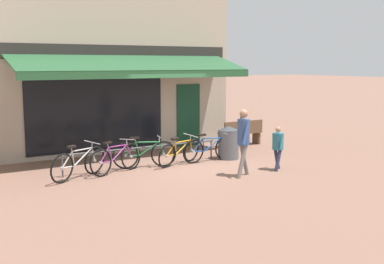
# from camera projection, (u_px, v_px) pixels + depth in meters

# --- Properties ---
(ground_plane) EXTENTS (160.00, 160.00, 0.00)m
(ground_plane) POSITION_uv_depth(u_px,v_px,m) (187.00, 165.00, 13.33)
(ground_plane) COLOR brown
(shop_front) EXTENTS (7.89, 4.76, 5.78)m
(shop_front) POSITION_uv_depth(u_px,v_px,m) (105.00, 61.00, 16.12)
(shop_front) COLOR tan
(shop_front) RESTS_ON ground_plane
(bike_rack_rail) EXTENTS (4.53, 0.04, 0.57)m
(bike_rack_rail) POSITION_uv_depth(u_px,v_px,m) (143.00, 150.00, 12.99)
(bike_rack_rail) COLOR #47494F
(bike_rack_rail) RESTS_ON ground_plane
(bicycle_silver) EXTENTS (1.69, 0.96, 0.88)m
(bicycle_silver) POSITION_uv_depth(u_px,v_px,m) (79.00, 163.00, 11.71)
(bicycle_silver) COLOR black
(bicycle_silver) RESTS_ON ground_plane
(bicycle_purple) EXTENTS (1.67, 0.77, 0.85)m
(bicycle_purple) POSITION_uv_depth(u_px,v_px,m) (116.00, 158.00, 12.34)
(bicycle_purple) COLOR black
(bicycle_purple) RESTS_ON ground_plane
(bicycle_green) EXTENTS (1.70, 0.63, 0.85)m
(bicycle_green) POSITION_uv_depth(u_px,v_px,m) (145.00, 154.00, 12.96)
(bicycle_green) COLOR black
(bicycle_green) RESTS_ON ground_plane
(bicycle_orange) EXTENTS (1.71, 0.78, 0.83)m
(bicycle_orange) POSITION_uv_depth(u_px,v_px,m) (180.00, 152.00, 13.35)
(bicycle_orange) COLOR black
(bicycle_orange) RESTS_ON ground_plane
(bicycle_blue) EXTENTS (1.79, 0.52, 0.83)m
(bicycle_blue) POSITION_uv_depth(u_px,v_px,m) (209.00, 149.00, 13.79)
(bicycle_blue) COLOR black
(bicycle_blue) RESTS_ON ground_plane
(pedestrian_adult) EXTENTS (0.55, 0.55, 1.70)m
(pedestrian_adult) POSITION_uv_depth(u_px,v_px,m) (243.00, 135.00, 11.88)
(pedestrian_adult) COLOR slate
(pedestrian_adult) RESTS_ON ground_plane
(pedestrian_child) EXTENTS (0.39, 0.52, 1.17)m
(pedestrian_child) POSITION_uv_depth(u_px,v_px,m) (278.00, 144.00, 12.64)
(pedestrian_child) COLOR #282D47
(pedestrian_child) RESTS_ON ground_plane
(litter_bin) EXTENTS (0.62, 0.62, 0.98)m
(litter_bin) POSITION_uv_depth(u_px,v_px,m) (228.00, 142.00, 14.17)
(litter_bin) COLOR #515459
(litter_bin) RESTS_ON ground_plane
(park_bench) EXTENTS (1.60, 0.46, 0.87)m
(park_bench) POSITION_uv_depth(u_px,v_px,m) (241.00, 132.00, 16.41)
(park_bench) COLOR brown
(park_bench) RESTS_ON ground_plane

